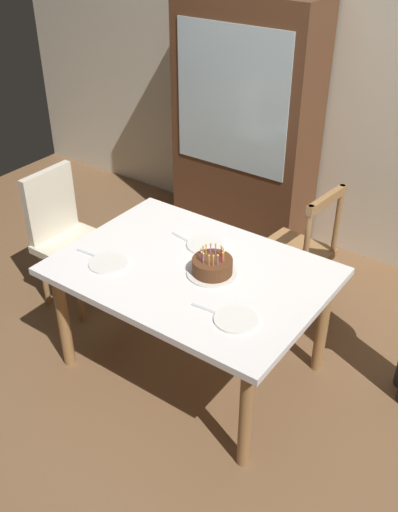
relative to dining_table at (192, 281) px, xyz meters
name	(u,v)px	position (x,y,z in m)	size (l,w,h in m)	color
ground	(192,364)	(0.00, 0.00, -0.64)	(6.40, 6.40, 0.00)	brown
back_wall	(343,84)	(0.00, 1.85, 0.66)	(6.40, 0.10, 2.60)	beige
dining_table	(192,281)	(0.00, 0.00, 0.00)	(1.47, 1.05, 0.72)	white
birthday_cake	(212,267)	(0.12, 0.02, 0.13)	(0.28, 0.28, 0.16)	silver
plate_near_celebrant	(108,263)	(-0.40, -0.24, 0.09)	(0.22, 0.22, 0.01)	white
plate_far_side	(205,245)	(-0.07, 0.24, 0.09)	(0.22, 0.22, 0.01)	white
plate_near_guest	(236,319)	(0.44, -0.24, 0.09)	(0.22, 0.22, 0.01)	white
fork_near_celebrant	(89,254)	(-0.56, -0.23, 0.09)	(0.18, 0.02, 0.01)	silver
fork_far_side	(182,238)	(-0.23, 0.22, 0.09)	(0.18, 0.02, 0.01)	silver
fork_near_guest	(207,310)	(0.28, -0.25, 0.09)	(0.18, 0.02, 0.01)	silver
chair_spindle_back	(296,254)	(0.23, 0.84, -0.18)	(0.48, 0.48, 0.95)	#9E7042
chair_upholstered	(65,231)	(-1.12, 0.08, -0.10)	(0.45, 0.44, 0.95)	beige
china_cabinet	(245,124)	(-0.62, 1.56, 0.32)	(1.10, 0.45, 1.90)	#56331E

